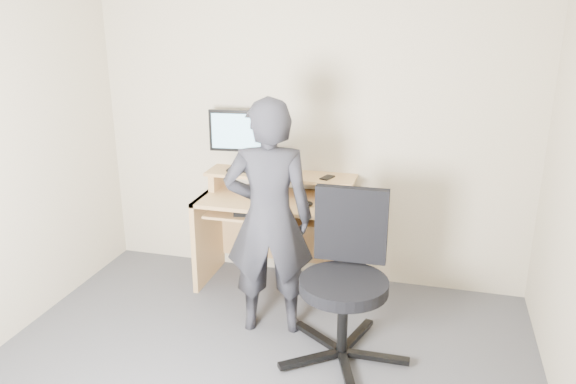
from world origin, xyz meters
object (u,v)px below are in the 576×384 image
at_px(desk, 278,219).
at_px(person, 269,219).
at_px(monitor, 241,135).
at_px(office_chair, 346,272).

height_order(desk, person, person).
bearing_deg(monitor, person, -65.27).
xyz_separation_m(office_chair, person, (-0.56, 0.16, 0.24)).
relative_size(desk, monitor, 2.32).
bearing_deg(desk, office_chair, -51.08).
height_order(desk, office_chair, office_chair).
xyz_separation_m(desk, office_chair, (0.69, -0.85, 0.03)).
xyz_separation_m(monitor, office_chair, (1.01, -0.94, -0.62)).
xyz_separation_m(desk, person, (0.13, -0.69, 0.28)).
height_order(office_chair, person, person).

